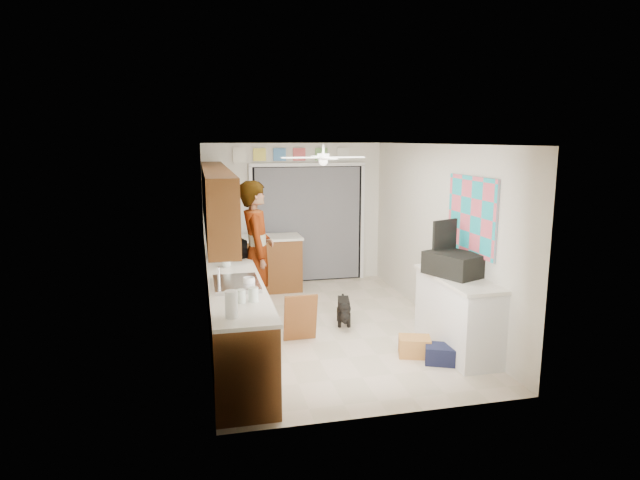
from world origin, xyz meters
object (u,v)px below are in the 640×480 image
cardboard_box (414,346)px  cup (249,282)px  soap_bottle (226,255)px  navy_crate (440,354)px  dog (344,310)px  suitcase (454,264)px  microwave (230,248)px  man (257,252)px  paper_towel_roll (231,304)px

cardboard_box → cup: bearing=175.2°
soap_bottle → navy_crate: soap_bottle is taller
soap_bottle → dog: size_ratio=0.59×
soap_bottle → cup: (0.19, -1.00, -0.10)m
suitcase → navy_crate: suitcase is taller
microwave → navy_crate: (2.26, -1.99, -0.97)m
microwave → man: man is taller
soap_bottle → microwave: bearing=81.2°
microwave → cardboard_box: microwave is taller
microwave → suitcase: (2.58, -1.62, 0.01)m
soap_bottle → man: size_ratio=0.15×
microwave → man: bearing=-122.1°
suitcase → dog: (-1.06, 1.16, -0.87)m
cardboard_box → dog: 1.38m
paper_towel_roll → suitcase: 2.91m
microwave → suitcase: bearing=-145.1°
navy_crate → dog: 1.70m
suitcase → cardboard_box: 1.10m
navy_crate → man: bearing=134.4°
microwave → soap_bottle: 0.58m
man → dog: (1.16, -0.41, -0.80)m
microwave → cardboard_box: (2.05, -1.74, -0.95)m
navy_crate → dog: size_ratio=0.65×
soap_bottle → cardboard_box: (2.14, -1.17, -0.98)m
microwave → man: size_ratio=0.23×
microwave → suitcase: suitcase is taller
soap_bottle → navy_crate: size_ratio=0.91×
man → cardboard_box: bearing=-130.7°
cup → suitcase: (2.47, -0.05, 0.08)m
microwave → cardboard_box: bearing=-153.2°
cup → dog: 1.96m
man → dog: man is taller
paper_towel_roll → dog: bearing=52.1°
suitcase → dog: 1.80m
cup → navy_crate: size_ratio=0.40×
paper_towel_roll → cardboard_box: (2.20, 0.87, -0.95)m
microwave → soap_bottle: bearing=148.3°
cup → cardboard_box: cup is taller
soap_bottle → suitcase: size_ratio=0.48×
soap_bottle → dog: (1.61, 0.10, -0.89)m
suitcase → navy_crate: bearing=-154.1°
suitcase → man: (-2.22, 1.56, -0.07)m
dog → cardboard_box: bearing=-55.3°
microwave → man: (0.36, -0.06, -0.06)m
navy_crate → microwave: bearing=138.6°
cardboard_box → navy_crate: (0.21, -0.26, -0.01)m
suitcase → dog: bearing=109.1°
navy_crate → man: man is taller
suitcase → man: bearing=121.3°
suitcase → navy_crate: 1.09m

